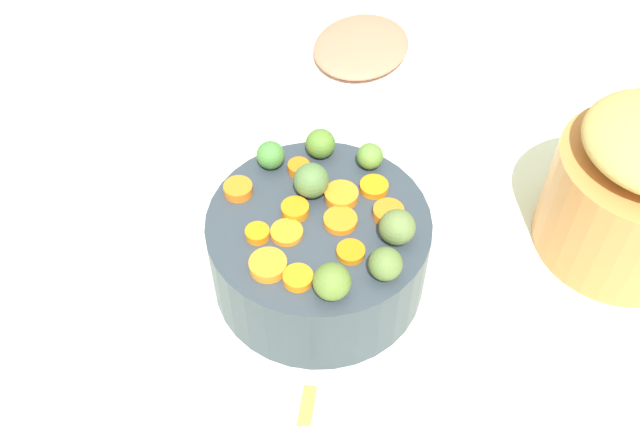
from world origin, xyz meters
name	(u,v)px	position (x,y,z in m)	size (l,w,h in m)	color
tabletop	(309,276)	(0.00, 0.00, 0.01)	(2.40, 2.40, 0.02)	white
serving_bowl_carrots	(320,249)	(0.02, 0.00, 0.07)	(0.25, 0.25, 0.11)	#313A45
metal_pot	(631,203)	(0.27, 0.27, 0.09)	(0.20, 0.20, 0.14)	#D17F41
carrot_slice_0	(290,234)	(0.00, -0.04, 0.13)	(0.03, 0.03, 0.01)	orange
carrot_slice_1	(298,278)	(0.05, -0.08, 0.13)	(0.03, 0.03, 0.01)	orange
carrot_slice_2	(388,213)	(0.07, 0.05, 0.13)	(0.03, 0.03, 0.01)	orange
carrot_slice_3	(295,210)	(-0.01, -0.01, 0.13)	(0.03, 0.03, 0.01)	orange
carrot_slice_4	(341,195)	(0.02, 0.04, 0.13)	(0.04, 0.04, 0.01)	orange
carrot_slice_5	(268,265)	(0.01, -0.08, 0.13)	(0.04, 0.04, 0.01)	orange
carrot_slice_6	(238,189)	(-0.08, -0.02, 0.13)	(0.03, 0.03, 0.01)	orange
carrot_slice_7	(340,220)	(0.04, 0.01, 0.13)	(0.04, 0.04, 0.01)	orange
carrot_slice_8	(299,168)	(-0.05, 0.04, 0.13)	(0.03, 0.03, 0.01)	orange
carrot_slice_9	(257,233)	(-0.02, -0.06, 0.13)	(0.03, 0.03, 0.01)	orange
carrot_slice_10	(374,187)	(0.04, 0.07, 0.13)	(0.03, 0.03, 0.01)	orange
carrot_slice_11	(351,252)	(0.07, -0.02, 0.13)	(0.03, 0.03, 0.01)	orange
brussels_sprout_0	(311,181)	(-0.02, 0.03, 0.14)	(0.04, 0.04, 0.04)	#51723D
brussels_sprout_1	(332,282)	(0.08, -0.07, 0.14)	(0.04, 0.04, 0.04)	#5B762F
brussels_sprout_2	(320,144)	(-0.04, 0.08, 0.14)	(0.03, 0.03, 0.03)	#547E2C
brussels_sprout_3	(271,155)	(-0.08, 0.03, 0.14)	(0.03, 0.03, 0.03)	#468339
brussels_sprout_4	(397,227)	(0.10, 0.03, 0.14)	(0.04, 0.04, 0.04)	#5F753E
brussels_sprout_5	(385,264)	(0.11, -0.02, 0.14)	(0.03, 0.03, 0.03)	#597337
brussels_sprout_6	(370,156)	(0.01, 0.10, 0.14)	(0.03, 0.03, 0.03)	olive
ham_plate	(353,49)	(-0.21, 0.38, 0.03)	(0.28, 0.28, 0.01)	white
ham_slice_main	(361,46)	(-0.19, 0.37, 0.04)	(0.17, 0.14, 0.02)	#C6765A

